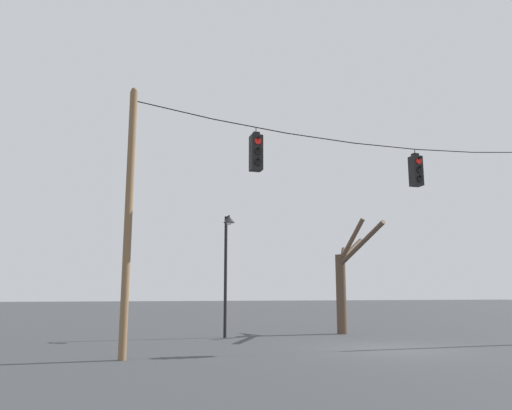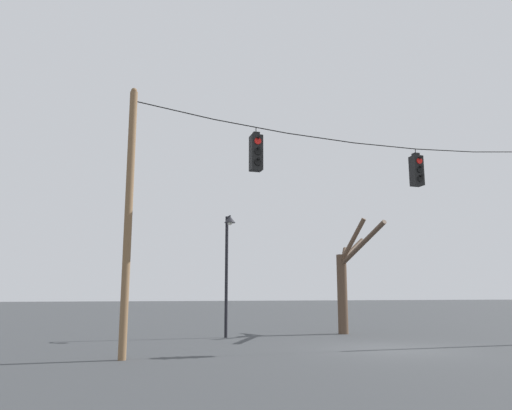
% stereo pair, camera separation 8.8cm
% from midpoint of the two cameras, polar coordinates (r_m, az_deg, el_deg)
% --- Properties ---
extents(ground_plane, '(200.00, 200.00, 0.00)m').
position_cam_midpoint_polar(ground_plane, '(16.21, 15.44, -15.59)').
color(ground_plane, '#383A3D').
extents(utility_pole_left, '(0.21, 0.21, 7.27)m').
position_cam_midpoint_polar(utility_pole_left, '(13.60, -14.21, -1.44)').
color(utility_pole_left, brown).
rests_on(utility_pole_left, ground_plane).
extents(span_wire, '(15.82, 0.03, 0.62)m').
position_cam_midpoint_polar(span_wire, '(16.67, 14.77, 7.18)').
color(span_wire, black).
extents(traffic_light_near_left_pole, '(0.34, 0.58, 1.31)m').
position_cam_midpoint_polar(traffic_light_near_left_pole, '(14.66, 0.17, 6.01)').
color(traffic_light_near_left_pole, black).
extents(traffic_light_over_intersection, '(0.34, 0.58, 1.23)m').
position_cam_midpoint_polar(traffic_light_over_intersection, '(17.02, 18.01, 3.78)').
color(traffic_light_over_intersection, black).
extents(street_lamp, '(0.43, 0.75, 4.67)m').
position_cam_midpoint_polar(street_lamp, '(19.44, -3.09, -5.12)').
color(street_lamp, black).
rests_on(street_lamp, ground_plane).
extents(bare_tree, '(1.79, 4.41, 4.77)m').
position_cam_midpoint_polar(bare_tree, '(21.59, 10.41, -8.11)').
color(bare_tree, brown).
rests_on(bare_tree, ground_plane).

